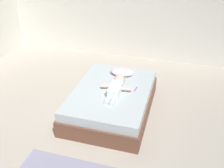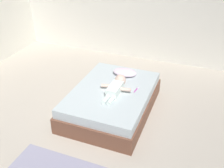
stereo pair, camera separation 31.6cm
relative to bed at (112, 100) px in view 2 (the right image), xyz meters
The scene contains 5 objects.
ground_plane 0.80m from the bed, 97.74° to the right, with size 8.00×8.00×0.00m, color #B7AC9D.
bed is the anchor object (origin of this frame).
pillow 0.59m from the bed, 86.10° to the left, with size 0.41×0.28×0.11m.
baby 0.29m from the bed, ahead, with size 0.49×0.70×0.18m.
toothbrush 0.44m from the bed, 18.35° to the left, with size 0.03×0.15×0.02m.
Camera 2 is at (1.36, -2.47, 2.56)m, focal length 41.45 mm.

